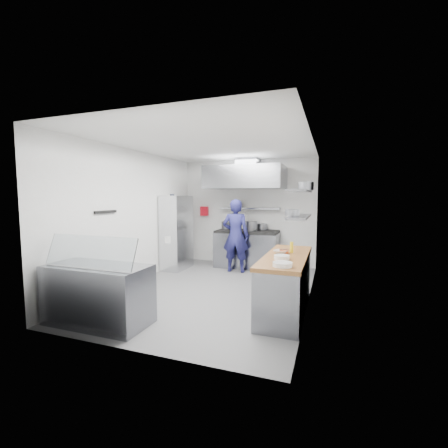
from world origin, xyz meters
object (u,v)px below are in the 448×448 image
at_px(display_case, 98,294).
at_px(chef, 236,236).
at_px(wire_rack, 177,232).
at_px(gas_range, 247,250).

bearing_deg(display_case, chef, 74.73).
distance_m(wire_rack, display_case, 3.41).
relative_size(chef, display_case, 1.18).
bearing_deg(wire_rack, chef, 7.27).
bearing_deg(chef, display_case, 69.37).
bearing_deg(wire_rack, gas_range, 25.34).
height_order(wire_rack, display_case, wire_rack).
xyz_separation_m(chef, display_case, (-0.96, -3.52, -0.46)).
distance_m(gas_range, wire_rack, 1.87).
bearing_deg(chef, wire_rack, 1.92).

